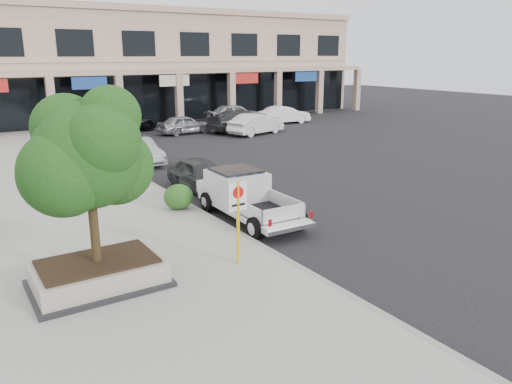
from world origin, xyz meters
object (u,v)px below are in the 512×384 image
pickup_truck (250,197)px  lot_car_c (242,121)px  lot_car_b (256,124)px  no_parking_sign (238,212)px  curb_car_d (95,130)px  curb_car_a (201,175)px  lot_car_d (123,122)px  lot_car_f (284,115)px  planter_tree (92,155)px  lot_car_e (235,114)px  planter (98,273)px  lot_car_a (184,124)px  curb_car_c (109,133)px  curb_car_b (139,151)px

pickup_truck → lot_car_c: size_ratio=0.94×
lot_car_b → no_parking_sign: bearing=130.4°
curb_car_d → lot_car_b: 11.23m
curb_car_a → lot_car_d: size_ratio=0.77×
lot_car_f → pickup_truck: bearing=145.6°
planter_tree → lot_car_e: size_ratio=0.84×
lot_car_b → lot_car_f: (5.21, 3.67, -0.03)m
planter_tree → curb_car_a: bearing=47.9°
planter → lot_car_d: bearing=70.4°
lot_car_b → lot_car_e: (1.74, 5.96, 0.06)m
curb_car_a → curb_car_d: 15.63m
lot_car_d → lot_car_a: bearing=-141.8°
planter → lot_car_d: size_ratio=0.61×
planter → curb_car_a: bearing=47.9°
curb_car_c → curb_car_b: bearing=-88.8°
pickup_truck → curb_car_b: pickup_truck is taller
pickup_truck → lot_car_e: size_ratio=1.10×
lot_car_c → lot_car_e: 4.64m
pickup_truck → curb_car_c: bearing=90.6°
lot_car_c → lot_car_d: bearing=50.7°
lot_car_b → lot_car_d: (-7.71, 6.63, -0.02)m
curb_car_d → curb_car_a: bearing=-85.7°
planter → planter_tree: planter_tree is taller
planter → lot_car_f: size_ratio=0.73×
curb_car_b → lot_car_a: lot_car_a is taller
lot_car_f → curb_car_c: bearing=103.5°
planter → lot_car_f: bearing=45.8°
lot_car_b → curb_car_d: bearing=54.8°
curb_car_b → lot_car_c: 12.63m
no_parking_sign → lot_car_d: size_ratio=0.44×
lot_car_a → lot_car_b: 5.27m
lot_car_b → lot_car_d: 10.17m
lot_car_c → curb_car_d: bearing=72.7°
curb_car_a → lot_car_b: 15.82m
no_parking_sign → lot_car_e: 29.70m
curb_car_d → lot_car_b: size_ratio=1.05×
no_parking_sign → lot_car_f: no_parking_sign is taller
lot_car_d → lot_car_e: lot_car_e is taller
curb_car_a → lot_car_c: bearing=50.5°
lot_car_c → lot_car_d: 9.04m
lot_car_c → curb_car_b: bearing=116.6°
no_parking_sign → lot_car_f: size_ratio=0.52×
curb_car_b → lot_car_e: lot_car_e is taller
lot_car_a → lot_car_c: (4.18, -1.32, 0.13)m
lot_car_b → lot_car_e: size_ratio=0.96×
no_parking_sign → lot_car_e: bearing=59.7°
curb_car_d → lot_car_e: 12.53m
planter → pickup_truck: pickup_truck is taller
planter → lot_car_b: size_ratio=0.70×
pickup_truck → lot_car_b: size_ratio=1.15×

